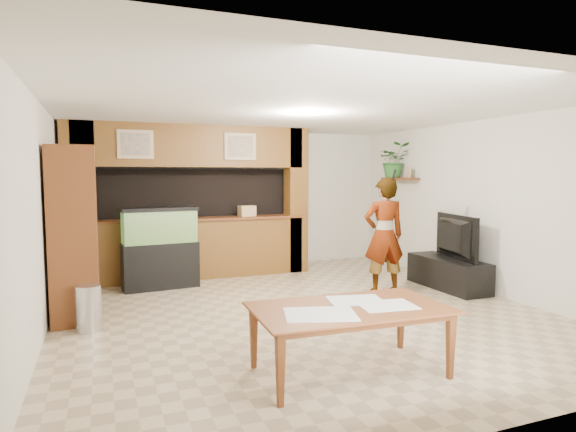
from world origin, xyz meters
name	(u,v)px	position (x,y,z in m)	size (l,w,h in m)	color
floor	(299,310)	(0.00, 0.00, 0.00)	(6.50, 6.50, 0.00)	tan
ceiling	(300,109)	(0.00, 0.00, 2.60)	(6.50, 6.50, 0.00)	white
wall_back	(234,199)	(0.00, 3.25, 1.30)	(6.00, 6.00, 0.00)	silver
wall_left	(39,220)	(-3.00, 0.00, 1.30)	(6.50, 6.50, 0.00)	silver
wall_right	(482,206)	(3.00, 0.00, 1.30)	(6.50, 6.50, 0.00)	silver
partition	(190,201)	(-0.95, 2.64, 1.31)	(4.20, 0.99, 2.60)	brown
wall_clock	(50,165)	(-2.97, 1.00, 1.90)	(0.05, 0.25, 0.25)	black
wall_shelf	(400,179)	(2.85, 1.95, 1.70)	(0.25, 0.90, 0.04)	brown
pantry_cabinet	(74,234)	(-2.70, 0.65, 1.06)	(0.53, 0.87, 2.12)	brown
trash_can	(89,308)	(-2.55, 0.10, 0.26)	(0.29, 0.29, 0.53)	#B2B2B7
aquarium	(160,249)	(-1.55, 1.95, 0.62)	(1.15, 0.43, 1.27)	black
tv_stand	(448,273)	(2.65, 0.30, 0.24)	(0.52, 1.42, 0.47)	black
television	(449,237)	(2.65, 0.30, 0.81)	(1.19, 0.16, 0.68)	black
photo_frame	(408,172)	(2.85, 1.69, 1.82)	(0.03, 0.14, 0.19)	tan
potted_plant	(394,160)	(2.82, 2.10, 2.05)	(0.59, 0.51, 0.66)	#276328
person	(384,235)	(1.56, 0.43, 0.87)	(0.63, 0.42, 1.74)	tan
microphone	(394,175)	(1.61, 0.27, 1.78)	(0.03, 0.03, 0.15)	black
dining_table	(351,341)	(-0.35, -2.04, 0.30)	(1.73, 0.97, 0.61)	brown
newspaper_a	(320,314)	(-0.70, -2.13, 0.61)	(0.60, 0.43, 0.01)	silver
newspaper_b	(387,305)	(-0.02, -2.10, 0.61)	(0.50, 0.36, 0.01)	silver
newspaper_c	(355,300)	(-0.20, -1.84, 0.61)	(0.50, 0.36, 0.01)	silver
counter_box	(247,211)	(0.02, 2.45, 1.13)	(0.28, 0.19, 0.19)	tan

